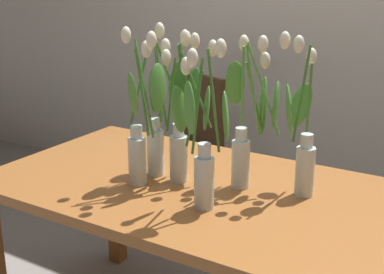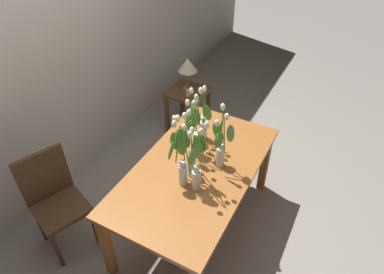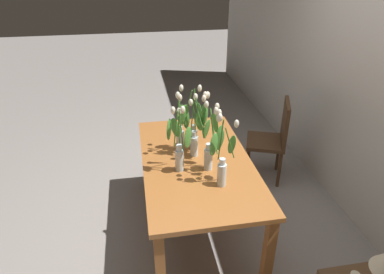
# 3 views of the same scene
# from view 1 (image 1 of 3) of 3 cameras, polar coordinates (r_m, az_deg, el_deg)

# --- Properties ---
(room_wall_rear) EXTENTS (9.00, 0.10, 2.70)m
(room_wall_rear) POSITION_cam_1_polar(r_m,az_deg,el_deg) (3.27, 15.20, 14.05)
(room_wall_rear) COLOR beige
(room_wall_rear) RESTS_ON ground
(dining_table) EXTENTS (1.60, 0.90, 0.74)m
(dining_table) POSITION_cam_1_polar(r_m,az_deg,el_deg) (2.03, 0.61, -7.58)
(dining_table) COLOR #A3602D
(dining_table) RESTS_ON ground
(tulip_vase_0) EXTENTS (0.19, 0.21, 0.57)m
(tulip_vase_0) POSITION_cam_1_polar(r_m,az_deg,el_deg) (1.73, 1.07, -1.13)
(tulip_vase_0) COLOR silver
(tulip_vase_0) RESTS_ON dining_table
(tulip_vase_1) EXTENTS (0.15, 0.22, 0.57)m
(tulip_vase_1) POSITION_cam_1_polar(r_m,az_deg,el_deg) (1.90, 11.84, -0.93)
(tulip_vase_1) COLOR silver
(tulip_vase_1) RESTS_ON dining_table
(tulip_vase_2) EXTENTS (0.16, 0.13, 0.58)m
(tulip_vase_2) POSITION_cam_1_polar(r_m,az_deg,el_deg) (1.94, -5.34, 0.26)
(tulip_vase_2) COLOR silver
(tulip_vase_2) RESTS_ON dining_table
(tulip_vase_3) EXTENTS (0.23, 0.24, 0.56)m
(tulip_vase_3) POSITION_cam_1_polar(r_m,az_deg,el_deg) (1.98, -1.07, 1.73)
(tulip_vase_3) COLOR silver
(tulip_vase_3) RESTS_ON dining_table
(tulip_vase_4) EXTENTS (0.19, 0.27, 0.59)m
(tulip_vase_4) POSITION_cam_1_polar(r_m,az_deg,el_deg) (2.03, -3.68, 2.26)
(tulip_vase_4) COLOR silver
(tulip_vase_4) RESTS_ON dining_table
(tulip_vase_5) EXTENTS (0.25, 0.15, 0.58)m
(tulip_vase_5) POSITION_cam_1_polar(r_m,az_deg,el_deg) (1.93, 6.28, 1.19)
(tulip_vase_5) COLOR silver
(tulip_vase_5) RESTS_ON dining_table
(dining_chair) EXTENTS (0.51, 0.51, 0.93)m
(dining_chair) POSITION_cam_1_polar(r_m,az_deg,el_deg) (3.17, -0.51, -0.69)
(dining_chair) COLOR #4C331E
(dining_chair) RESTS_ON ground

